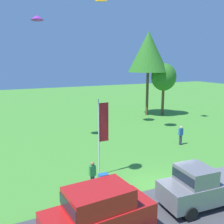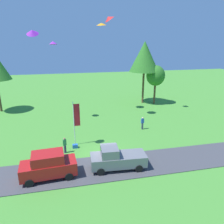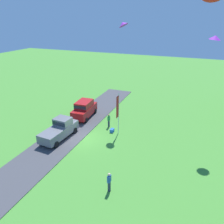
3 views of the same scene
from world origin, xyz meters
TOP-DOWN VIEW (x-y plane):
  - ground_plane at (0.00, 0.00)m, footprint 120.00×120.00m
  - pavement_strip at (0.00, -2.10)m, footprint 36.00×4.40m
  - car_suv_far_end at (-5.13, -2.53)m, footprint 4.72×2.31m
  - car_pickup_near_entrance at (0.76, -2.40)m, footprint 5.11×2.31m
  - person_on_lawn at (-3.74, 1.64)m, footprint 0.36×0.24m
  - person_watching_sky at (6.32, 5.92)m, footprint 0.36×0.24m
  - tree_far_left at (10.80, 18.15)m, footprint 5.26×5.26m
  - tree_right_of_center at (12.74, 17.21)m, footprint 3.32×3.32m
  - flag_banner at (-2.38, 3.32)m, footprint 0.71×0.08m
  - cooler_box at (-2.67, 2.52)m, footprint 0.56×0.40m
  - kite_delta_high_left at (2.53, 14.57)m, footprint 2.00×2.01m
  - kite_delta_trailing_tail at (2.94, 11.16)m, footprint 1.46×1.44m
  - kite_delta_topmost at (-4.47, 11.99)m, footprint 1.13×1.16m
  - kite_delta_mid_center at (-5.86, 2.52)m, footprint 1.16×1.20m

SIDE VIEW (x-z plane):
  - ground_plane at x=0.00m, z-range 0.00..0.00m
  - pavement_strip at x=0.00m, z-range 0.00..0.06m
  - cooler_box at x=-2.67m, z-range 0.00..0.40m
  - person_on_lawn at x=-3.74m, z-range 0.02..1.73m
  - person_watching_sky at x=6.32m, z-range 0.02..1.73m
  - car_pickup_near_entrance at x=0.76m, z-range 0.04..2.18m
  - car_suv_far_end at x=-5.13m, z-range 0.16..2.44m
  - flag_banner at x=-2.38m, z-range 0.67..5.68m
  - tree_right_of_center at x=12.74m, z-range 1.64..8.64m
  - tree_far_left at x=10.80m, z-range 2.89..14.00m
  - kite_delta_topmost at x=-4.47m, z-range 10.64..11.13m
  - kite_delta_mid_center at x=-5.86m, z-range 11.50..12.34m
  - kite_delta_high_left at x=2.53m, z-range 13.21..13.70m
  - kite_delta_trailing_tail at x=2.94m, z-range 13.42..14.53m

